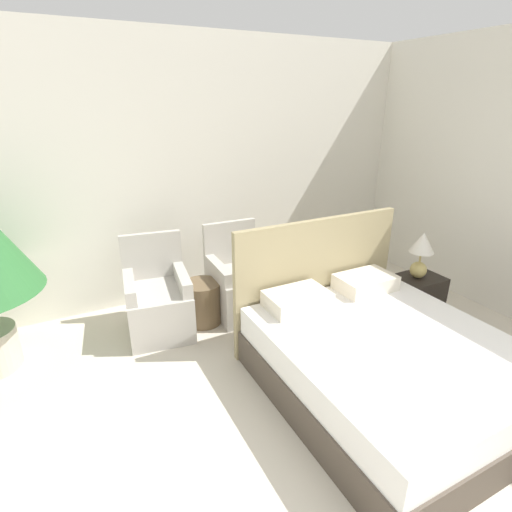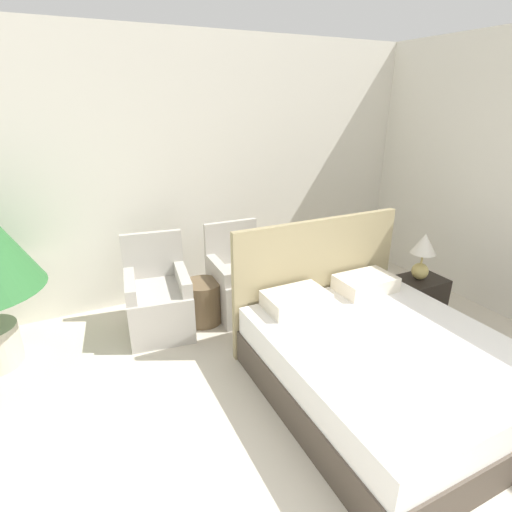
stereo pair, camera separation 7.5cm
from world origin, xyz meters
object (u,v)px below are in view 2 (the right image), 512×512
at_px(nightstand, 418,299).
at_px(table_lamp, 423,251).
at_px(armchair_near_window_left, 159,304).
at_px(bed, 379,360).
at_px(armchair_near_window_right, 241,286).
at_px(side_table, 203,302).

distance_m(nightstand, table_lamp, 0.55).
distance_m(armchair_near_window_left, table_lamp, 2.73).
distance_m(bed, armchair_near_window_right, 1.75).
height_order(nightstand, side_table, nightstand).
height_order(armchair_near_window_left, armchair_near_window_right, same).
distance_m(bed, side_table, 1.89).
bearing_deg(table_lamp, armchair_near_window_left, 158.40).
xyz_separation_m(armchair_near_window_left, nightstand, (2.52, -1.00, -0.06)).
relative_size(armchair_near_window_right, table_lamp, 1.95).
relative_size(bed, armchair_near_window_left, 2.05).
relative_size(armchair_near_window_left, armchair_near_window_right, 1.00).
xyz_separation_m(bed, nightstand, (1.18, 0.70, -0.06)).
xyz_separation_m(bed, side_table, (-0.90, 1.66, -0.07)).
height_order(bed, table_lamp, bed).
relative_size(armchair_near_window_right, side_table, 2.13).
bearing_deg(armchair_near_window_left, bed, -43.60).
xyz_separation_m(bed, armchair_near_window_right, (-0.44, 1.70, -0.00)).
bearing_deg(bed, armchair_near_window_right, 104.52).
distance_m(bed, armchair_near_window_left, 2.17).
xyz_separation_m(table_lamp, side_table, (-2.04, 0.96, -0.56)).
relative_size(bed, nightstand, 4.09).
distance_m(armchair_near_window_right, nightstand, 1.90).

